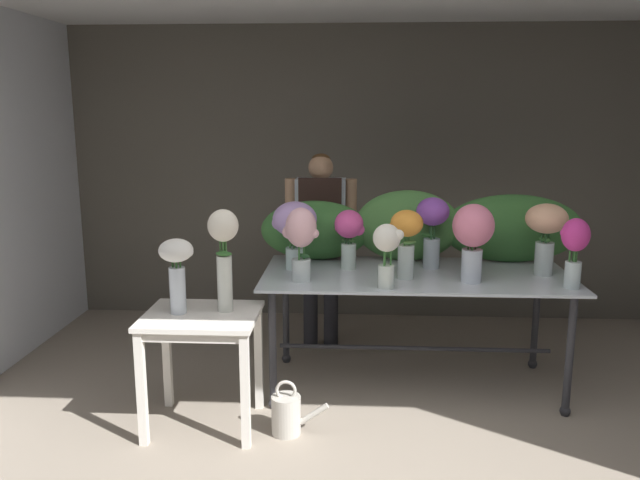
{
  "coord_description": "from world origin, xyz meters",
  "views": [
    {
      "loc": [
        -0.07,
        -2.42,
        1.94
      ],
      "look_at": [
        -0.3,
        1.51,
        1.14
      ],
      "focal_mm": 35.89,
      "sensor_mm": 36.0,
      "label": 1
    }
  ],
  "objects_px": {
    "vase_fuchsia_anemones": "(349,233)",
    "watering_can": "(287,414)",
    "vase_violet_peonies": "(432,224)",
    "side_table_white": "(202,330)",
    "display_table_glass": "(415,289)",
    "vase_rosy_dahlias": "(474,234)",
    "vase_sunset_lilies": "(406,236)",
    "vase_cream_lisianthus_tall": "(224,249)",
    "vase_coral_roses": "(472,235)",
    "vase_blush_hydrangea": "(301,238)",
    "vase_magenta_snapdragons": "(575,246)",
    "florist": "(321,230)",
    "vase_lilac_stock": "(294,225)",
    "vase_white_roses_tall": "(177,267)",
    "vase_ivory_carnations": "(387,249)",
    "vase_peach_ranunculus": "(546,228)"
  },
  "relations": [
    {
      "from": "florist",
      "to": "vase_rosy_dahlias",
      "type": "xyz_separation_m",
      "value": [
        1.04,
        -1.0,
        0.17
      ]
    },
    {
      "from": "vase_fuchsia_anemones",
      "to": "watering_can",
      "type": "relative_size",
      "value": 1.2
    },
    {
      "from": "vase_sunset_lilies",
      "to": "vase_white_roses_tall",
      "type": "distance_m",
      "value": 1.49
    },
    {
      "from": "vase_ivory_carnations",
      "to": "vase_violet_peonies",
      "type": "height_order",
      "value": "vase_violet_peonies"
    },
    {
      "from": "florist",
      "to": "vase_white_roses_tall",
      "type": "xyz_separation_m",
      "value": [
        -0.78,
        -1.44,
        0.04
      ]
    },
    {
      "from": "side_table_white",
      "to": "vase_ivory_carnations",
      "type": "relative_size",
      "value": 1.78
    },
    {
      "from": "vase_coral_roses",
      "to": "vase_cream_lisianthus_tall",
      "type": "height_order",
      "value": "vase_cream_lisianthus_tall"
    },
    {
      "from": "vase_coral_roses",
      "to": "vase_sunset_lilies",
      "type": "bearing_deg",
      "value": -157.52
    },
    {
      "from": "display_table_glass",
      "to": "vase_cream_lisianthus_tall",
      "type": "bearing_deg",
      "value": -153.87
    },
    {
      "from": "vase_sunset_lilies",
      "to": "vase_cream_lisianthus_tall",
      "type": "distance_m",
      "value": 1.21
    },
    {
      "from": "vase_blush_hydrangea",
      "to": "vase_cream_lisianthus_tall",
      "type": "relative_size",
      "value": 0.77
    },
    {
      "from": "display_table_glass",
      "to": "vase_rosy_dahlias",
      "type": "bearing_deg",
      "value": -31.85
    },
    {
      "from": "vase_blush_hydrangea",
      "to": "vase_lilac_stock",
      "type": "height_order",
      "value": "vase_blush_hydrangea"
    },
    {
      "from": "vase_cream_lisianthus_tall",
      "to": "watering_can",
      "type": "xyz_separation_m",
      "value": [
        0.39,
        -0.13,
        -0.99
      ]
    },
    {
      "from": "watering_can",
      "to": "vase_fuchsia_anemones",
      "type": "bearing_deg",
      "value": 66.5
    },
    {
      "from": "vase_sunset_lilies",
      "to": "vase_white_roses_tall",
      "type": "height_order",
      "value": "vase_sunset_lilies"
    },
    {
      "from": "florist",
      "to": "vase_coral_roses",
      "type": "distance_m",
      "value": 1.32
    },
    {
      "from": "florist",
      "to": "watering_can",
      "type": "distance_m",
      "value": 1.74
    },
    {
      "from": "vase_blush_hydrangea",
      "to": "vase_fuchsia_anemones",
      "type": "bearing_deg",
      "value": 47.99
    },
    {
      "from": "side_table_white",
      "to": "vase_violet_peonies",
      "type": "relative_size",
      "value": 1.45
    },
    {
      "from": "vase_rosy_dahlias",
      "to": "vase_white_roses_tall",
      "type": "xyz_separation_m",
      "value": [
        -1.82,
        -0.44,
        -0.14
      ]
    },
    {
      "from": "vase_rosy_dahlias",
      "to": "vase_lilac_stock",
      "type": "bearing_deg",
      "value": 166.74
    },
    {
      "from": "vase_blush_hydrangea",
      "to": "vase_magenta_snapdragons",
      "type": "height_order",
      "value": "vase_blush_hydrangea"
    },
    {
      "from": "vase_sunset_lilies",
      "to": "vase_lilac_stock",
      "type": "height_order",
      "value": "vase_lilac_stock"
    },
    {
      "from": "vase_lilac_stock",
      "to": "vase_fuchsia_anemones",
      "type": "distance_m",
      "value": 0.39
    },
    {
      "from": "vase_fuchsia_anemones",
      "to": "vase_cream_lisianthus_tall",
      "type": "xyz_separation_m",
      "value": [
        -0.75,
        -0.69,
        0.02
      ]
    },
    {
      "from": "side_table_white",
      "to": "vase_blush_hydrangea",
      "type": "bearing_deg",
      "value": 35.16
    },
    {
      "from": "vase_sunset_lilies",
      "to": "vase_peach_ranunculus",
      "type": "distance_m",
      "value": 0.96
    },
    {
      "from": "vase_fuchsia_anemones",
      "to": "side_table_white",
      "type": "bearing_deg",
      "value": -139.73
    },
    {
      "from": "vase_sunset_lilies",
      "to": "vase_lilac_stock",
      "type": "relative_size",
      "value": 0.96
    },
    {
      "from": "vase_blush_hydrangea",
      "to": "vase_violet_peonies",
      "type": "relative_size",
      "value": 0.96
    },
    {
      "from": "vase_rosy_dahlias",
      "to": "display_table_glass",
      "type": "bearing_deg",
      "value": 148.15
    },
    {
      "from": "vase_fuchsia_anemones",
      "to": "vase_violet_peonies",
      "type": "relative_size",
      "value": 0.83
    },
    {
      "from": "vase_violet_peonies",
      "to": "side_table_white",
      "type": "bearing_deg",
      "value": -151.23
    },
    {
      "from": "florist",
      "to": "vase_violet_peonies",
      "type": "bearing_deg",
      "value": -37.65
    },
    {
      "from": "side_table_white",
      "to": "vase_white_roses_tall",
      "type": "relative_size",
      "value": 1.59
    },
    {
      "from": "side_table_white",
      "to": "florist",
      "type": "xyz_separation_m",
      "value": [
        0.64,
        1.44,
        0.35
      ]
    },
    {
      "from": "side_table_white",
      "to": "vase_coral_roses",
      "type": "bearing_deg",
      "value": 22.01
    },
    {
      "from": "vase_fuchsia_anemones",
      "to": "vase_white_roses_tall",
      "type": "relative_size",
      "value": 0.92
    },
    {
      "from": "vase_lilac_stock",
      "to": "vase_white_roses_tall",
      "type": "xyz_separation_m",
      "value": [
        -0.64,
        -0.72,
        -0.14
      ]
    },
    {
      "from": "vase_ivory_carnations",
      "to": "vase_white_roses_tall",
      "type": "xyz_separation_m",
      "value": [
        -1.26,
        -0.26,
        -0.07
      ]
    },
    {
      "from": "display_table_glass",
      "to": "vase_cream_lisianthus_tall",
      "type": "xyz_separation_m",
      "value": [
        -1.21,
        -0.59,
        0.4
      ]
    },
    {
      "from": "vase_ivory_carnations",
      "to": "vase_white_roses_tall",
      "type": "height_order",
      "value": "vase_ivory_carnations"
    },
    {
      "from": "vase_fuchsia_anemones",
      "to": "vase_cream_lisianthus_tall",
      "type": "relative_size",
      "value": 0.67
    },
    {
      "from": "vase_blush_hydrangea",
      "to": "vase_rosy_dahlias",
      "type": "bearing_deg",
      "value": 1.86
    },
    {
      "from": "vase_peach_ranunculus",
      "to": "vase_cream_lisianthus_tall",
      "type": "relative_size",
      "value": 0.78
    },
    {
      "from": "vase_violet_peonies",
      "to": "florist",
      "type": "bearing_deg",
      "value": 142.35
    },
    {
      "from": "vase_magenta_snapdragons",
      "to": "vase_ivory_carnations",
      "type": "bearing_deg",
      "value": -176.46
    },
    {
      "from": "vase_fuchsia_anemones",
      "to": "vase_lilac_stock",
      "type": "bearing_deg",
      "value": -175.63
    },
    {
      "from": "vase_sunset_lilies",
      "to": "side_table_white",
      "type": "bearing_deg",
      "value": -158.16
    }
  ]
}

